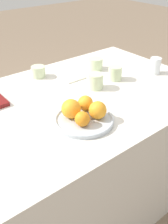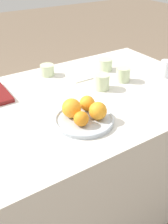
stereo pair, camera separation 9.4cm
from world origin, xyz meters
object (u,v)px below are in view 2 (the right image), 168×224
object	(u,v)px
orange_1	(81,119)
cup_0	(105,64)
orange_3	(87,103)
napkin	(79,76)
cup_2	(47,70)
fruit_platter	(84,120)
orange_0	(72,108)
water_glass	(166,69)
cup_3	(123,75)
cup_1	(102,82)
orange_2	(98,111)

from	to	relation	value
orange_1	cup_0	xyz separation A→B (m)	(0.45, 0.44, -0.01)
orange_3	napkin	bearing A→B (deg)	63.28
orange_1	cup_2	world-z (taller)	orange_1
fruit_platter	orange_3	distance (m)	0.09
orange_0	water_glass	bearing A→B (deg)	7.71
orange_0	napkin	world-z (taller)	orange_0
orange_0	napkin	bearing A→B (deg)	53.79
orange_3	cup_3	xyz separation A→B (m)	(0.35, 0.17, -0.01)
cup_1	cup_0	bearing A→B (deg)	49.13
orange_1	orange_3	world-z (taller)	orange_3
fruit_platter	water_glass	bearing A→B (deg)	12.11
fruit_platter	water_glass	size ratio (longest dim) A/B	2.70
fruit_platter	cup_3	xyz separation A→B (m)	(0.40, 0.22, 0.03)
cup_1	cup_3	size ratio (longest dim) A/B	1.04
fruit_platter	cup_2	world-z (taller)	cup_2
napkin	water_glass	bearing A→B (deg)	-32.00
orange_2	cup_3	xyz separation A→B (m)	(0.35, 0.25, -0.01)
fruit_platter	napkin	size ratio (longest dim) A/B	1.99
fruit_platter	cup_1	world-z (taller)	cup_1
fruit_platter	cup_1	size ratio (longest dim) A/B	3.14
orange_1	cup_0	bearing A→B (deg)	44.20
cup_1	cup_2	bearing A→B (deg)	117.03
water_glass	napkin	bearing A→B (deg)	148.00
orange_1	cup_3	xyz separation A→B (m)	(0.44, 0.26, -0.01)
cup_1	cup_3	distance (m)	0.16
fruit_platter	cup_3	bearing A→B (deg)	29.04
cup_2	orange_2	bearing A→B (deg)	-93.71
orange_3	cup_0	bearing A→B (deg)	44.01
orange_2	cup_3	size ratio (longest dim) A/B	0.98
cup_0	cup_3	distance (m)	0.18
cup_1	cup_2	world-z (taller)	cup_1
orange_1	cup_1	world-z (taller)	cup_1
orange_2	water_glass	bearing A→B (deg)	15.62
cup_2	fruit_platter	bearing A→B (deg)	-99.43
orange_2	napkin	size ratio (longest dim) A/B	0.60
fruit_platter	orange_2	world-z (taller)	orange_2
orange_1	cup_1	bearing A→B (deg)	40.80
cup_3	orange_0	bearing A→B (deg)	-157.89
fruit_platter	cup_2	distance (m)	0.54
orange_2	cup_1	distance (m)	0.31
fruit_platter	cup_3	size ratio (longest dim) A/B	3.26
water_glass	cup_2	xyz separation A→B (m)	(-0.56, 0.39, -0.02)
cup_0	cup_1	size ratio (longest dim) A/B	1.08
orange_3	cup_2	xyz separation A→B (m)	(0.03, 0.47, -0.02)
cup_0	water_glass	bearing A→B (deg)	-49.15
fruit_platter	napkin	xyz separation A→B (m)	(0.23, 0.40, -0.01)
napkin	cup_0	bearing A→B (deg)	1.48
orange_1	cup_1	distance (m)	0.37
orange_0	orange_3	world-z (taller)	orange_0
fruit_platter	cup_0	size ratio (longest dim) A/B	2.91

